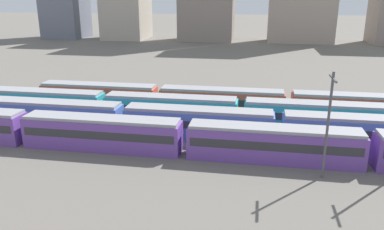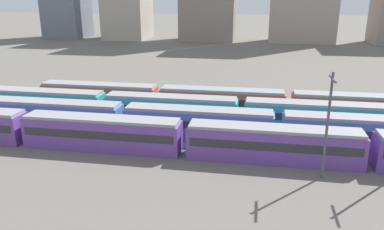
{
  "view_description": "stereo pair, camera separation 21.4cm",
  "coord_description": "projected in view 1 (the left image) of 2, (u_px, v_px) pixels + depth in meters",
  "views": [
    {
      "loc": [
        24.19,
        -37.8,
        16.74
      ],
      "look_at": [
        16.23,
        7.8,
        2.04
      ],
      "focal_mm": 35.61,
      "sensor_mm": 36.0,
      "label": 1
    },
    {
      "loc": [
        24.4,
        -37.77,
        16.74
      ],
      "look_at": [
        16.23,
        7.8,
        2.04
      ],
      "focal_mm": 35.61,
      "sensor_mm": 36.0,
      "label": 2
    }
  ],
  "objects": [
    {
      "name": "catenary_pole_0",
      "position": [
        328.0,
        121.0,
        34.71
      ],
      "size": [
        0.24,
        3.2,
        10.28
      ],
      "color": "#4C4C51",
      "rests_on": "ground_plane"
    },
    {
      "name": "train_track_2",
      "position": [
        315.0,
        116.0,
        48.51
      ],
      "size": [
        93.6,
        3.06,
        3.75
      ],
      "color": "teal",
      "rests_on": "ground_plane"
    },
    {
      "name": "distant_building_0",
      "position": [
        64.0,
        2.0,
        150.68
      ],
      "size": [
        14.66,
        16.04,
        28.07
      ],
      "primitive_type": "cube",
      "color": "slate",
      "rests_on": "ground_plane"
    },
    {
      "name": "train_track_1",
      "position": [
        364.0,
        132.0,
        42.88
      ],
      "size": [
        93.6,
        3.06,
        3.75
      ],
      "color": "#4C70BC",
      "rests_on": "ground_plane"
    },
    {
      "name": "train_track_0",
      "position": [
        370.0,
        150.0,
        38.11
      ],
      "size": [
        112.5,
        3.06,
        3.75
      ],
      "color": "#6B429E",
      "rests_on": "ground_plane"
    },
    {
      "name": "ground_plane",
      "position": [
        75.0,
        123.0,
        51.85
      ],
      "size": [
        600.0,
        600.0,
        0.0
      ],
      "primitive_type": "plane",
      "color": "#666059"
    }
  ]
}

